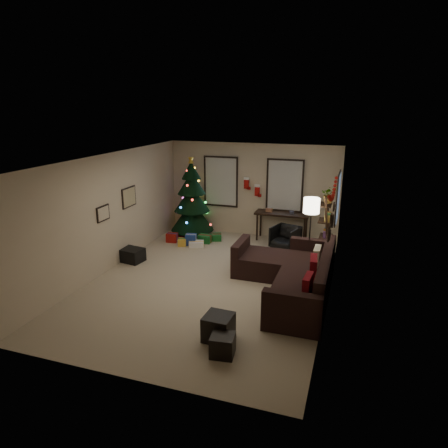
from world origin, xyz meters
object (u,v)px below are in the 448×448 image
Objects in this scene: christmas_tree at (192,202)px; sofa at (293,277)px; desk at (282,216)px; desk_chair at (285,237)px; bookshelf at (327,232)px.

sofa is (3.50, -2.92, -0.67)m from christmas_tree.
christmas_tree is at bearing 140.18° from sofa.
desk reaches higher than desk_chair.
desk_chair is at bearing -70.90° from desk.
christmas_tree reaches higher than desk.
christmas_tree is at bearing 162.07° from bookshelf.
bookshelf is (4.01, -1.30, -0.14)m from christmas_tree.
desk_chair is at bearing -8.78° from christmas_tree.
sofa is 2.55m from desk_chair.
christmas_tree is 3.78× the size of desk_chair.
desk is 0.80m from desk_chair.
bookshelf reaches higher than desk.
christmas_tree is 1.57× the size of desk.
christmas_tree is at bearing -175.62° from desk.
desk is 0.87× the size of bookshelf.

